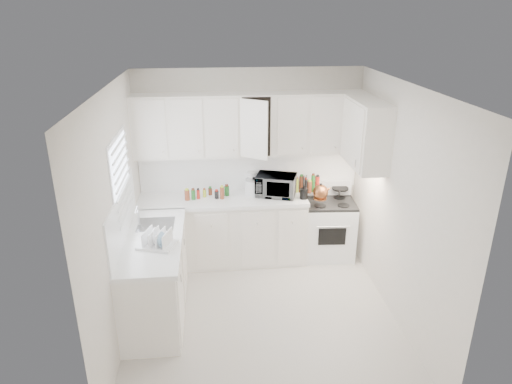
{
  "coord_description": "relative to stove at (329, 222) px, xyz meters",
  "views": [
    {
      "loc": [
        -0.51,
        -4.4,
        3.29
      ],
      "look_at": [
        0.0,
        0.7,
        1.25
      ],
      "focal_mm": 32.36,
      "sensor_mm": 36.0,
      "label": 1
    }
  ],
  "objects": [
    {
      "name": "sauce_right_6",
      "position": [
        -0.17,
        0.17,
        0.52
      ],
      "size": [
        0.06,
        0.06,
        0.19
      ],
      "primitive_type": "cylinder",
      "color": "red",
      "rests_on": "countertop_back"
    },
    {
      "name": "wall_front",
      "position": [
        -1.08,
        -2.89,
        0.77
      ],
      "size": [
        3.0,
        0.0,
        3.0
      ],
      "primitive_type": "plane",
      "rotation": [
        -1.57,
        0.0,
        0.0
      ],
      "color": "silver",
      "rests_on": "ground"
    },
    {
      "name": "dish_rack",
      "position": [
        -2.2,
        -1.28,
        0.52
      ],
      "size": [
        0.45,
        0.39,
        0.21
      ],
      "primitive_type": null,
      "rotation": [
        0.0,
        0.0,
        -0.32
      ],
      "color": "white",
      "rests_on": "countertop_left"
    },
    {
      "name": "spice_left_6",
      "position": [
        -1.48,
        0.13,
        0.49
      ],
      "size": [
        0.06,
        0.06,
        0.13
      ],
      "primitive_type": "cylinder",
      "color": "brown",
      "rests_on": "countertop_back"
    },
    {
      "name": "spice_left_3",
      "position": [
        -1.7,
        0.04,
        0.49
      ],
      "size": [
        0.06,
        0.06,
        0.13
      ],
      "primitive_type": "cylinder",
      "color": "#CEE836",
      "rests_on": "countertop_back"
    },
    {
      "name": "paper_towel",
      "position": [
        -1.06,
        0.23,
        0.56
      ],
      "size": [
        0.12,
        0.12,
        0.27
      ],
      "primitive_type": "cylinder",
      "color": "white",
      "rests_on": "countertop_back"
    },
    {
      "name": "spice_left_2",
      "position": [
        -1.78,
        0.13,
        0.49
      ],
      "size": [
        0.06,
        0.06,
        0.13
      ],
      "primitive_type": "cylinder",
      "color": "red",
      "rests_on": "countertop_back"
    },
    {
      "name": "ceiling",
      "position": [
        -1.08,
        -1.29,
        2.07
      ],
      "size": [
        3.2,
        3.2,
        0.0
      ],
      "primitive_type": "plane",
      "rotation": [
        3.14,
        0.0,
        0.0
      ],
      "color": "white",
      "rests_on": "ground"
    },
    {
      "name": "lower_cabinets_back",
      "position": [
        -1.47,
        0.01,
        -0.08
      ],
      "size": [
        2.22,
        0.6,
        0.9
      ],
      "primitive_type": null,
      "color": "white",
      "rests_on": "floor"
    },
    {
      "name": "sauce_right_5",
      "position": [
        -0.22,
        0.11,
        0.52
      ],
      "size": [
        0.06,
        0.06,
        0.19
      ],
      "primitive_type": "cylinder",
      "color": "#236926",
      "rests_on": "countertop_back"
    },
    {
      "name": "wall_left",
      "position": [
        -2.58,
        -1.29,
        0.77
      ],
      "size": [
        0.0,
        3.2,
        3.2
      ],
      "primitive_type": "plane",
      "rotation": [
        1.57,
        0.0,
        1.57
      ],
      "color": "silver",
      "rests_on": "ground"
    },
    {
      "name": "tea_kettle",
      "position": [
        -0.18,
        -0.16,
        0.53
      ],
      "size": [
        0.27,
        0.23,
        0.23
      ],
      "primitive_type": null,
      "rotation": [
        0.0,
        0.0,
        -0.06
      ],
      "color": "#9C4E2A",
      "rests_on": "stove"
    },
    {
      "name": "spice_left_7",
      "position": [
        -1.4,
        0.04,
        0.49
      ],
      "size": [
        0.06,
        0.06,
        0.13
      ],
      "primitive_type": "cylinder",
      "color": "#236926",
      "rests_on": "countertop_back"
    },
    {
      "name": "countertop_left",
      "position": [
        -2.27,
        -1.09,
        0.4
      ],
      "size": [
        0.64,
        1.62,
        0.05
      ],
      "primitive_type": "cube",
      "color": "white",
      "rests_on": "lower_cabinets_left"
    },
    {
      "name": "backsplash_left",
      "position": [
        -2.57,
        -1.09,
        0.7
      ],
      "size": [
        0.02,
        1.6,
        0.55
      ],
      "primitive_type": "cube",
      "color": "white",
      "rests_on": "wall_left"
    },
    {
      "name": "window_blinds",
      "position": [
        -2.56,
        -0.94,
        1.02
      ],
      "size": [
        0.06,
        0.96,
        1.06
      ],
      "primitive_type": null,
      "color": "white",
      "rests_on": "wall_left"
    },
    {
      "name": "wall_right",
      "position": [
        0.42,
        -1.29,
        0.77
      ],
      "size": [
        0.0,
        3.2,
        3.2
      ],
      "primitive_type": "plane",
      "rotation": [
        1.57,
        0.0,
        -1.57
      ],
      "color": "silver",
      "rests_on": "ground"
    },
    {
      "name": "sauce_right_1",
      "position": [
        -0.44,
        0.11,
        0.52
      ],
      "size": [
        0.06,
        0.06,
        0.19
      ],
      "primitive_type": "cylinder",
      "color": "#CEE836",
      "rests_on": "countertop_back"
    },
    {
      "name": "lower_cabinets_left",
      "position": [
        -2.28,
        -1.09,
        -0.08
      ],
      "size": [
        0.6,
        1.6,
        0.9
      ],
      "primitive_type": null,
      "color": "white",
      "rests_on": "floor"
    },
    {
      "name": "upper_cabinets_right",
      "position": [
        0.26,
        -0.47,
        0.97
      ],
      "size": [
        0.33,
        0.9,
        0.8
      ],
      "primitive_type": null,
      "color": "white",
      "rests_on": "wall_right"
    },
    {
      "name": "backsplash_back",
      "position": [
        -1.08,
        0.3,
        0.7
      ],
      "size": [
        2.98,
        0.02,
        0.55
      ],
      "primitive_type": "cube",
      "color": "white",
      "rests_on": "wall_back"
    },
    {
      "name": "sink",
      "position": [
        -2.27,
        -0.74,
        0.54
      ],
      "size": [
        0.42,
        0.38,
        0.3
      ],
      "primitive_type": null,
      "color": "gray",
      "rests_on": "countertop_left"
    },
    {
      "name": "spice_left_1",
      "position": [
        -1.85,
        0.04,
        0.49
      ],
      "size": [
        0.06,
        0.06,
        0.13
      ],
      "primitive_type": "cylinder",
      "color": "#236926",
      "rests_on": "countertop_back"
    },
    {
      "name": "floor",
      "position": [
        -1.08,
        -1.29,
        -0.53
      ],
      "size": [
        3.2,
        3.2,
        0.0
      ],
      "primitive_type": "plane",
      "color": "silver",
      "rests_on": "ground"
    },
    {
      "name": "utensil_crock",
      "position": [
        -0.4,
        -0.14,
        0.59
      ],
      "size": [
        0.12,
        0.12,
        0.34
      ],
      "primitive_type": null,
      "rotation": [
        0.0,
        0.0,
        -0.1
      ],
      "color": "black",
      "rests_on": "countertop_back"
    },
    {
      "name": "spice_left_4",
      "position": [
        -1.63,
        0.13,
        0.49
      ],
      "size": [
        0.06,
        0.06,
        0.13
      ],
      "primitive_type": "cylinder",
      "color": "brown",
      "rests_on": "countertop_back"
    },
    {
      "name": "spice_left_5",
      "position": [
        -1.55,
        0.04,
        0.49
      ],
      "size": [
        0.06,
        0.06,
        0.13
      ],
      "primitive_type": "cylinder",
      "color": "black",
      "rests_on": "countertop_back"
    },
    {
      "name": "wall_back",
      "position": [
        -1.08,
        0.31,
        0.77
      ],
      "size": [
        3.0,
        0.0,
        3.0
      ],
      "primitive_type": "plane",
      "rotation": [
        1.57,
        0.0,
        0.0
      ],
      "color": "silver",
      "rests_on": "ground"
    },
    {
      "name": "sauce_right_0",
      "position": [
        -0.5,
        0.17,
        0.52
      ],
      "size": [
        0.06,
        0.06,
        0.19
      ],
      "primitive_type": "cylinder",
      "color": "red",
      "rests_on": "countertop_back"
    },
    {
      "name": "stove",
      "position": [
        0.0,
        0.0,
        0.0
      ],
      "size": [
        0.72,
        0.61,
        1.06
      ],
      "primitive_type": null,
      "rotation": [
        0.0,
        0.0,
        -0.07
      ],
      "color": "white",
      "rests_on": "floor"
    },
    {
      "name": "microwave",
      "position": [
        -0.75,
        0.02,
        0.6
      ],
      "size": [
        0.58,
        0.43,
        0.35
      ],
      "primitive_type": "imported",
      "rotation": [
        0.0,
        0.0,
        -0.3
      ],
      "color": "gray",
      "rests_on": "countertop_back"
    },
    {
      "name": "upper_cabinets_back",
      "position": [
        -1.08,
        0.14,
        0.97
      ],
      "size": [
        3.0,
        0.33,
        0.8
      ],
      "primitive_type": null,
      "color": "white",
      "rests_on": "wall_back"
    },
    {
      "name": "sauce_right_3",
      "position": [
        -0.33,
        0.11,
        0.52
      ],
      "size": [
        0.06,
        0.06,
        0.19
      ],
      "primitive_type": "cylinder",
      "color": "black",
      "rests_on": "countertop_back"
    },
    {
      "name": "sauce_right_2",
      "position": [
        -0.39,
        0.17,
        0.52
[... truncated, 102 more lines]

